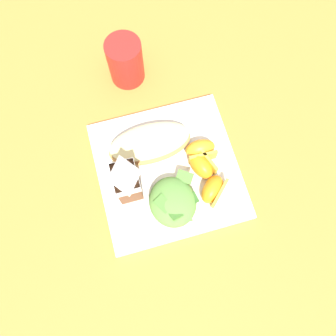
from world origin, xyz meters
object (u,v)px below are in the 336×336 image
object	(u,v)px
cheesy_pizza_bread	(150,144)
orange_wedge_rear	(200,149)
green_salad_pile	(173,202)
white_plate	(168,171)
drinking_red_cup	(125,61)
orange_wedge_front	(213,190)
orange_wedge_middle	(202,165)
milk_carton	(126,180)

from	to	relation	value
cheesy_pizza_bread	orange_wedge_rear	bearing A→B (deg)	-112.69
orange_wedge_rear	green_salad_pile	bearing A→B (deg)	136.85
white_plate	drinking_red_cup	world-z (taller)	drinking_red_cup
orange_wedge_front	drinking_red_cup	distance (m)	0.33
orange_wedge_front	orange_wedge_middle	distance (m)	0.05
cheesy_pizza_bread	orange_wedge_middle	world-z (taller)	orange_wedge_middle
milk_carton	orange_wedge_rear	distance (m)	0.16
cheesy_pizza_bread	drinking_red_cup	size ratio (longest dim) A/B	1.60
green_salad_pile	drinking_red_cup	bearing A→B (deg)	2.82
white_plate	drinking_red_cup	xyz separation A→B (m)	(0.25, 0.03, 0.05)
green_salad_pile	orange_wedge_rear	size ratio (longest dim) A/B	1.76
cheesy_pizza_bread	green_salad_pile	world-z (taller)	green_salad_pile
milk_carton	orange_wedge_rear	world-z (taller)	milk_carton
milk_carton	white_plate	bearing A→B (deg)	-78.09
white_plate	green_salad_pile	xyz separation A→B (m)	(-0.07, 0.01, 0.03)
white_plate	milk_carton	size ratio (longest dim) A/B	2.55
green_salad_pile	orange_wedge_middle	bearing A→B (deg)	-53.22
drinking_red_cup	orange_wedge_middle	bearing A→B (deg)	-160.87
orange_wedge_front	orange_wedge_rear	xyz separation A→B (m)	(0.09, -0.00, 0.00)
green_salad_pile	milk_carton	xyz separation A→B (m)	(0.05, 0.07, 0.04)
cheesy_pizza_bread	orange_wedge_middle	size ratio (longest dim) A/B	2.48
milk_carton	orange_wedge_rear	xyz separation A→B (m)	(0.03, -0.16, -0.04)
green_salad_pile	orange_wedge_front	xyz separation A→B (m)	(0.00, -0.08, -0.00)
orange_wedge_middle	orange_wedge_rear	bearing A→B (deg)	-13.38
cheesy_pizza_bread	milk_carton	world-z (taller)	milk_carton
white_plate	orange_wedge_middle	xyz separation A→B (m)	(-0.01, -0.06, 0.03)
milk_carton	orange_wedge_middle	xyz separation A→B (m)	(0.00, -0.15, -0.04)
green_salad_pile	orange_wedge_rear	distance (m)	0.12
white_plate	orange_wedge_front	world-z (taller)	orange_wedge_front
green_salad_pile	orange_wedge_front	size ratio (longest dim) A/B	1.58
orange_wedge_middle	orange_wedge_rear	xyz separation A→B (m)	(0.03, -0.01, 0.00)
white_plate	green_salad_pile	size ratio (longest dim) A/B	2.61
white_plate	orange_wedge_middle	bearing A→B (deg)	-103.01
milk_carton	orange_wedge_rear	bearing A→B (deg)	-77.45
orange_wedge_front	orange_wedge_rear	size ratio (longest dim) A/B	1.11
white_plate	drinking_red_cup	distance (m)	0.25
green_salad_pile	drinking_red_cup	size ratio (longest dim) A/B	1.01
cheesy_pizza_bread	orange_wedge_front	xyz separation A→B (m)	(-0.13, -0.09, 0.00)
drinking_red_cup	green_salad_pile	bearing A→B (deg)	-177.18
white_plate	orange_wedge_front	size ratio (longest dim) A/B	4.12
cheesy_pizza_bread	drinking_red_cup	xyz separation A→B (m)	(0.19, 0.00, 0.02)
orange_wedge_front	orange_wedge_middle	size ratio (longest dim) A/B	0.99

